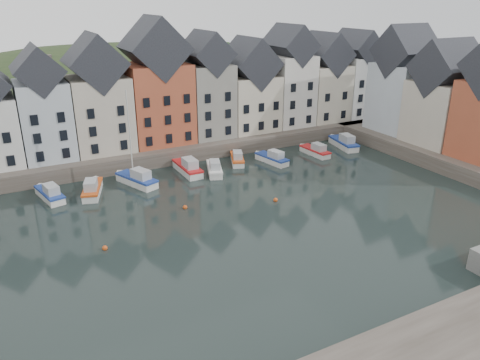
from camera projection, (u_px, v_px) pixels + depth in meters
ground at (251, 230)px, 47.32m from camera, size 260.00×260.00×0.00m
far_quay at (156, 144)px, 71.64m from camera, size 90.00×16.00×2.00m
right_quay at (471, 158)px, 65.51m from camera, size 14.00×54.00×2.00m
hillside at (123, 197)px, 99.98m from camera, size 153.60×70.40×64.00m
far_terrace at (178, 93)px, 68.51m from camera, size 72.37×8.16×17.78m
right_terrace at (445, 96)px, 66.35m from camera, size 8.30×24.25×16.36m
mooring_buoys at (194, 217)px, 49.91m from camera, size 20.50×5.50×0.50m
boat_b at (50, 194)px, 54.30m from camera, size 2.89×5.92×2.18m
boat_c at (92, 189)px, 55.58m from camera, size 3.58×6.21×2.28m
boat_d at (138, 179)px, 58.41m from camera, size 4.13×6.58×12.05m
boat_e at (188, 168)px, 62.29m from camera, size 2.03×6.47×2.48m
boat_f at (215, 169)px, 62.32m from camera, size 3.57×5.89×2.16m
boat_g at (237, 159)px, 66.26m from camera, size 3.62×5.57×2.05m
boat_h at (273, 159)px, 66.25m from camera, size 2.72×5.79×2.14m
boat_i at (316, 151)px, 69.51m from camera, size 2.02×5.55×2.10m
boat_j at (344, 143)px, 72.94m from camera, size 3.16×6.72×2.48m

